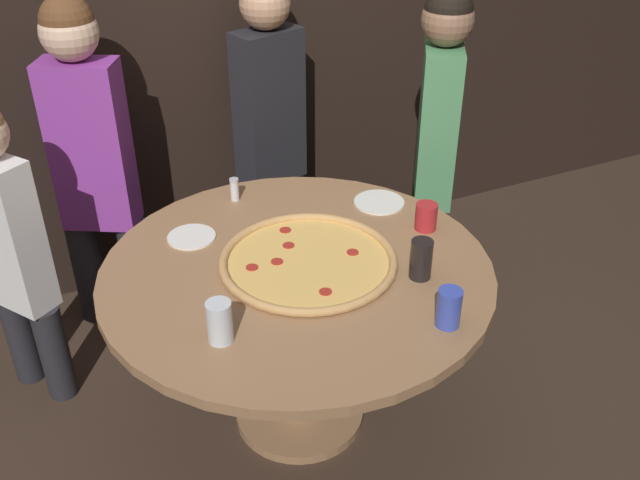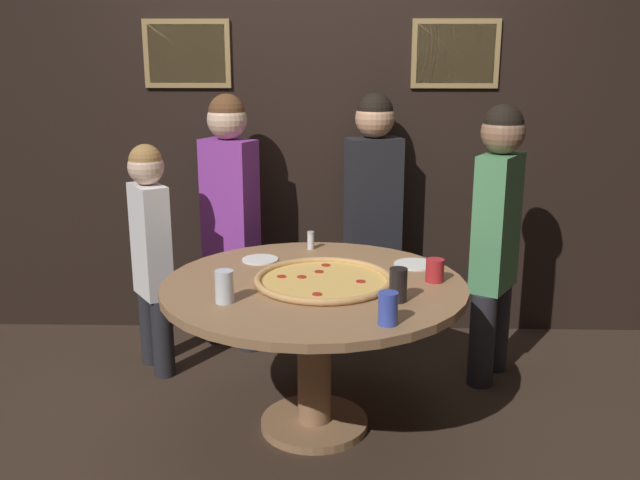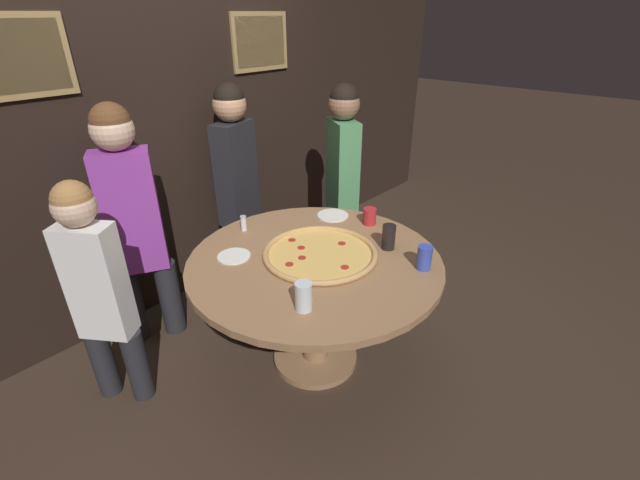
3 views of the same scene
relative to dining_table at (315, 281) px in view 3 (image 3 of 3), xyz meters
name	(u,v)px [view 3 (image 3 of 3)]	position (x,y,z in m)	size (l,w,h in m)	color
ground_plane	(315,359)	(0.00, 0.00, -0.59)	(24.00, 24.00, 0.00)	#38281E
back_wall	(170,120)	(0.00, 1.30, 0.72)	(6.40, 0.08, 2.60)	black
dining_table	(315,281)	(0.00, 0.00, 0.00)	(1.41, 1.41, 0.74)	#936B47
giant_pizza	(321,253)	(0.04, 0.00, 0.16)	(0.64, 0.64, 0.03)	#EAB75B
drink_cup_near_right	(370,216)	(0.56, 0.03, 0.20)	(0.08, 0.08, 0.11)	#B22328
drink_cup_front_edge	(304,296)	(-0.37, -0.27, 0.22)	(0.08, 0.08, 0.14)	silver
drink_cup_far_right	(389,237)	(0.37, -0.24, 0.22)	(0.08, 0.08, 0.15)	black
drink_cup_far_left	(424,258)	(0.31, -0.50, 0.22)	(0.08, 0.08, 0.13)	#384CB7
white_plate_beside_cup	(333,215)	(0.49, 0.29, 0.16)	(0.21, 0.21, 0.01)	white
white_plate_near_front	(234,256)	(-0.29, 0.35, 0.16)	(0.18, 0.18, 0.01)	white
condiment_shaker	(244,223)	(-0.04, 0.56, 0.20)	(0.04, 0.04, 0.10)	silver
diner_far_right	(342,173)	(0.95, 0.58, 0.27)	(0.31, 0.39, 1.51)	#232328
diner_side_left	(98,287)	(-0.92, 0.63, 0.14)	(0.28, 0.33, 1.29)	#232328
diner_side_right	(236,177)	(0.32, 1.07, 0.28)	(0.41, 0.25, 1.54)	#232328
diner_far_left	(132,217)	(-0.53, 0.98, 0.28)	(0.40, 0.31, 1.53)	#232328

